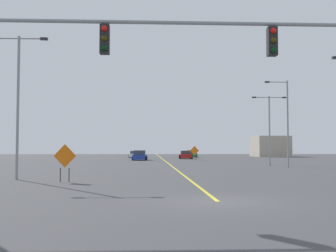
{
  "coord_description": "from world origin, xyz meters",
  "views": [
    {
      "loc": [
        -2.51,
        -14.98,
        1.92
      ],
      "look_at": [
        -0.55,
        25.03,
        3.95
      ],
      "focal_mm": 45.22,
      "sensor_mm": 36.0,
      "label": 1
    }
  ],
  "objects_px": {
    "traffic_signal_assembly": "(115,51)",
    "car_white_near": "(135,155)",
    "car_red_passing": "(185,155)",
    "street_lamp_near_right": "(286,119)",
    "street_lamp_far_left": "(269,124)",
    "construction_sign_right_shoulder": "(194,151)",
    "car_blue_mid": "(140,156)",
    "construction_sign_left_lane": "(65,158)",
    "car_green_approaching": "(191,154)",
    "street_lamp_mid_right": "(18,95)"
  },
  "relations": [
    {
      "from": "street_lamp_near_right",
      "to": "car_green_approaching",
      "type": "bearing_deg",
      "value": 96.38
    },
    {
      "from": "street_lamp_far_left",
      "to": "car_white_near",
      "type": "xyz_separation_m",
      "value": [
        -15.41,
        34.05,
        -3.88
      ]
    },
    {
      "from": "street_lamp_near_right",
      "to": "construction_sign_right_shoulder",
      "type": "bearing_deg",
      "value": 105.96
    },
    {
      "from": "street_lamp_near_right",
      "to": "street_lamp_mid_right",
      "type": "bearing_deg",
      "value": -145.86
    },
    {
      "from": "traffic_signal_assembly",
      "to": "construction_sign_right_shoulder",
      "type": "distance_m",
      "value": 48.41
    },
    {
      "from": "construction_sign_right_shoulder",
      "to": "car_blue_mid",
      "type": "distance_m",
      "value": 8.27
    },
    {
      "from": "traffic_signal_assembly",
      "to": "street_lamp_mid_right",
      "type": "distance_m",
      "value": 12.69
    },
    {
      "from": "street_lamp_far_left",
      "to": "car_blue_mid",
      "type": "distance_m",
      "value": 24.26
    },
    {
      "from": "construction_sign_right_shoulder",
      "to": "car_blue_mid",
      "type": "bearing_deg",
      "value": 170.09
    },
    {
      "from": "car_blue_mid",
      "to": "traffic_signal_assembly",
      "type": "bearing_deg",
      "value": -90.03
    },
    {
      "from": "construction_sign_left_lane",
      "to": "construction_sign_right_shoulder",
      "type": "distance_m",
      "value": 40.39
    },
    {
      "from": "car_white_near",
      "to": "car_red_passing",
      "type": "xyz_separation_m",
      "value": [
        8.77,
        -7.47,
        0.06
      ]
    },
    {
      "from": "traffic_signal_assembly",
      "to": "car_red_passing",
      "type": "height_order",
      "value": "traffic_signal_assembly"
    },
    {
      "from": "street_lamp_far_left",
      "to": "street_lamp_near_right",
      "type": "distance_m",
      "value": 4.51
    },
    {
      "from": "traffic_signal_assembly",
      "to": "street_lamp_mid_right",
      "type": "relative_size",
      "value": 2.1
    },
    {
      "from": "street_lamp_mid_right",
      "to": "construction_sign_right_shoulder",
      "type": "distance_m",
      "value": 39.79
    },
    {
      "from": "car_white_near",
      "to": "car_red_passing",
      "type": "relative_size",
      "value": 1.04
    },
    {
      "from": "street_lamp_mid_right",
      "to": "car_green_approaching",
      "type": "distance_m",
      "value": 59.43
    },
    {
      "from": "street_lamp_mid_right",
      "to": "street_lamp_far_left",
      "type": "xyz_separation_m",
      "value": [
        20.88,
        18.86,
        -0.62
      ]
    },
    {
      "from": "car_green_approaching",
      "to": "street_lamp_mid_right",
      "type": "bearing_deg",
      "value": -106.1
    },
    {
      "from": "street_lamp_far_left",
      "to": "construction_sign_left_lane",
      "type": "relative_size",
      "value": 3.54
    },
    {
      "from": "street_lamp_far_left",
      "to": "street_lamp_mid_right",
      "type": "bearing_deg",
      "value": -137.9
    },
    {
      "from": "street_lamp_far_left",
      "to": "car_white_near",
      "type": "distance_m",
      "value": 37.58
    },
    {
      "from": "construction_sign_left_lane",
      "to": "car_white_near",
      "type": "bearing_deg",
      "value": 87.65
    },
    {
      "from": "street_lamp_near_right",
      "to": "car_white_near",
      "type": "distance_m",
      "value": 41.83
    },
    {
      "from": "construction_sign_left_lane",
      "to": "car_white_near",
      "type": "xyz_separation_m",
      "value": [
        2.25,
        54.86,
        -0.75
      ]
    },
    {
      "from": "street_lamp_far_left",
      "to": "car_white_near",
      "type": "relative_size",
      "value": 1.64
    },
    {
      "from": "traffic_signal_assembly",
      "to": "street_lamp_far_left",
      "type": "height_order",
      "value": "street_lamp_far_left"
    },
    {
      "from": "car_white_near",
      "to": "car_blue_mid",
      "type": "height_order",
      "value": "car_blue_mid"
    },
    {
      "from": "construction_sign_right_shoulder",
      "to": "car_green_approaching",
      "type": "height_order",
      "value": "construction_sign_right_shoulder"
    },
    {
      "from": "construction_sign_left_lane",
      "to": "construction_sign_right_shoulder",
      "type": "relative_size",
      "value": 0.99
    },
    {
      "from": "traffic_signal_assembly",
      "to": "car_white_near",
      "type": "xyz_separation_m",
      "value": [
        -1.18,
        63.72,
        -4.76
      ]
    },
    {
      "from": "street_lamp_far_left",
      "to": "car_red_passing",
      "type": "height_order",
      "value": "street_lamp_far_left"
    },
    {
      "from": "street_lamp_far_left",
      "to": "car_blue_mid",
      "type": "xyz_separation_m",
      "value": [
        -14.21,
        19.3,
        -3.79
      ]
    },
    {
      "from": "street_lamp_far_left",
      "to": "construction_sign_right_shoulder",
      "type": "xyz_separation_m",
      "value": [
        -6.08,
        17.88,
        -3.12
      ]
    },
    {
      "from": "construction_sign_left_lane",
      "to": "car_blue_mid",
      "type": "xyz_separation_m",
      "value": [
        3.46,
        40.11,
        -0.66
      ]
    },
    {
      "from": "traffic_signal_assembly",
      "to": "car_green_approaching",
      "type": "height_order",
      "value": "traffic_signal_assembly"
    },
    {
      "from": "car_green_approaching",
      "to": "construction_sign_left_lane",
      "type": "bearing_deg",
      "value": -102.65
    },
    {
      "from": "street_lamp_far_left",
      "to": "car_blue_mid",
      "type": "height_order",
      "value": "street_lamp_far_left"
    },
    {
      "from": "car_blue_mid",
      "to": "car_red_passing",
      "type": "xyz_separation_m",
      "value": [
        7.57,
        7.27,
        -0.03
      ]
    },
    {
      "from": "street_lamp_mid_right",
      "to": "car_white_near",
      "type": "xyz_separation_m",
      "value": [
        5.46,
        52.91,
        -4.51
      ]
    },
    {
      "from": "construction_sign_left_lane",
      "to": "car_red_passing",
      "type": "xyz_separation_m",
      "value": [
        11.02,
        47.38,
        -0.69
      ]
    },
    {
      "from": "street_lamp_far_left",
      "to": "car_red_passing",
      "type": "bearing_deg",
      "value": 104.03
    },
    {
      "from": "car_red_passing",
      "to": "car_green_approaching",
      "type": "bearing_deg",
      "value": 79.18
    },
    {
      "from": "traffic_signal_assembly",
      "to": "construction_sign_right_shoulder",
      "type": "xyz_separation_m",
      "value": [
        8.15,
        47.55,
        -4.0
      ]
    },
    {
      "from": "construction_sign_right_shoulder",
      "to": "car_blue_mid",
      "type": "relative_size",
      "value": 0.46
    },
    {
      "from": "construction_sign_left_lane",
      "to": "car_blue_mid",
      "type": "relative_size",
      "value": 0.46
    },
    {
      "from": "construction_sign_right_shoulder",
      "to": "car_red_passing",
      "type": "height_order",
      "value": "construction_sign_right_shoulder"
    },
    {
      "from": "car_blue_mid",
      "to": "street_lamp_mid_right",
      "type": "bearing_deg",
      "value": -99.91
    },
    {
      "from": "street_lamp_far_left",
      "to": "construction_sign_right_shoulder",
      "type": "relative_size",
      "value": 3.5
    }
  ]
}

